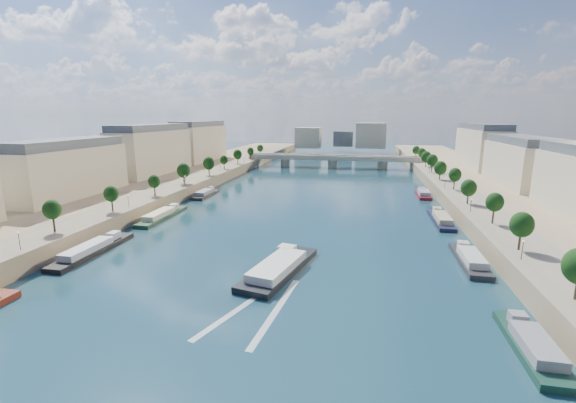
% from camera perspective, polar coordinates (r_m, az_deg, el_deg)
% --- Properties ---
extents(ground, '(700.00, 700.00, 0.00)m').
position_cam_1_polar(ground, '(142.21, 2.72, -1.10)').
color(ground, '#0B2833').
rests_on(ground, ground).
extents(quay_left, '(44.00, 520.00, 5.00)m').
position_cam_1_polar(quay_left, '(167.84, -22.37, 0.95)').
color(quay_left, '#9E8460').
rests_on(quay_left, ground).
extents(quay_right, '(44.00, 520.00, 5.00)m').
position_cam_1_polar(quay_right, '(149.40, 31.19, -1.29)').
color(quay_right, '#9E8460').
rests_on(quay_right, ground).
extents(pave_left, '(14.00, 520.00, 0.10)m').
position_cam_1_polar(pave_left, '(159.60, -17.95, 1.67)').
color(pave_left, gray).
rests_on(pave_left, quay_left).
extents(pave_right, '(14.00, 520.00, 0.10)m').
position_cam_1_polar(pave_right, '(144.37, 25.72, -0.10)').
color(pave_right, gray).
rests_on(pave_right, quay_right).
extents(trees_left, '(4.80, 268.80, 8.26)m').
position_cam_1_polar(trees_left, '(159.48, -17.11, 3.70)').
color(trees_left, '#382B1E').
rests_on(trees_left, ground).
extents(trees_right, '(4.80, 268.80, 8.26)m').
position_cam_1_polar(trees_right, '(152.48, 24.28, 2.74)').
color(trees_right, '#382B1E').
rests_on(trees_right, ground).
extents(lamps_left, '(0.36, 200.36, 4.28)m').
position_cam_1_polar(lamps_left, '(148.37, -18.36, 1.92)').
color(lamps_left, black).
rests_on(lamps_left, ground).
extents(lamps_right, '(0.36, 200.36, 4.28)m').
position_cam_1_polar(lamps_right, '(147.56, 23.66, 1.43)').
color(lamps_right, black).
rests_on(lamps_right, ground).
extents(buildings_left, '(16.00, 226.00, 23.20)m').
position_cam_1_polar(buildings_left, '(182.98, -24.10, 6.13)').
color(buildings_left, beige).
rests_on(buildings_left, ground).
extents(buildings_right, '(16.00, 226.00, 23.20)m').
position_cam_1_polar(buildings_right, '(163.03, 34.66, 4.31)').
color(buildings_right, beige).
rests_on(buildings_right, ground).
extents(skyline, '(79.00, 42.00, 22.00)m').
position_cam_1_polar(skyline, '(357.07, 8.61, 9.47)').
color(skyline, beige).
rests_on(skyline, ground).
extents(bridge, '(112.00, 12.00, 8.15)m').
position_cam_1_polar(bridge, '(256.10, 6.67, 6.15)').
color(bridge, '#C1B79E').
rests_on(bridge, ground).
extents(tour_barge, '(13.61, 28.47, 3.76)m').
position_cam_1_polar(tour_barge, '(85.90, -1.31, -9.78)').
color(tour_barge, black).
rests_on(tour_barge, ground).
extents(wake, '(13.17, 25.99, 0.04)m').
position_cam_1_polar(wake, '(71.76, -4.29, -15.48)').
color(wake, silver).
rests_on(wake, ground).
extents(moored_barges_left, '(5.00, 156.97, 3.60)m').
position_cam_1_polar(moored_barges_left, '(109.56, -26.57, -6.24)').
color(moored_barges_left, '#1D1B3D').
rests_on(moored_barges_left, ground).
extents(moored_barges_right, '(5.00, 166.73, 3.60)m').
position_cam_1_polar(moored_barges_right, '(100.79, 25.26, -7.70)').
color(moored_barges_right, black).
rests_on(moored_barges_right, ground).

